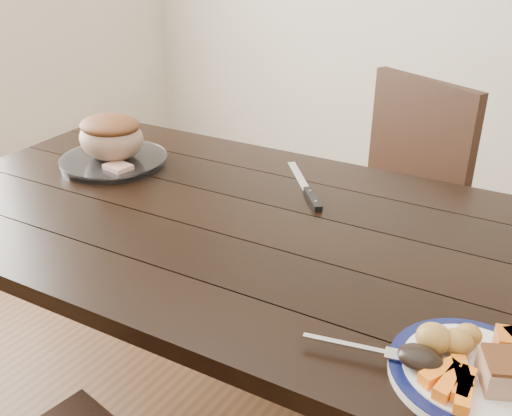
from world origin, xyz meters
The scene contains 12 objects.
dining_table centered at (0.00, 0.00, 0.66)m, with size 1.67×1.02×0.75m.
chair_far centered at (0.13, 0.73, 0.52)m, with size 0.55×0.56×0.93m.
dinner_plate centered at (0.62, -0.24, 0.76)m, with size 0.25×0.25×0.02m, color white.
plate_rim centered at (0.62, -0.24, 0.77)m, with size 0.25×0.25×0.02m, color #0C113F.
serving_platter centered at (-0.48, 0.07, 0.76)m, with size 0.30×0.30×0.02m, color white.
roasted_potatoes centered at (0.58, -0.22, 0.79)m, with size 0.09×0.09×0.05m.
carrot_batons centered at (0.61, -0.30, 0.78)m, with size 0.08×0.11×0.02m.
dark_mushroom centered at (0.55, -0.28, 0.79)m, with size 0.07×0.05×0.03m, color black.
fork centered at (0.47, -0.29, 0.77)m, with size 0.18×0.06×0.00m.
roast_joint centered at (-0.48, 0.07, 0.83)m, with size 0.19×0.17×0.13m, color tan.
cut_slice centered at (-0.40, 0.02, 0.78)m, with size 0.07×0.06×0.02m, color tan.
carving_knife centered at (0.10, 0.20, 0.76)m, with size 0.23×0.25×0.01m.
Camera 1 is at (0.71, -0.98, 1.38)m, focal length 40.00 mm.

